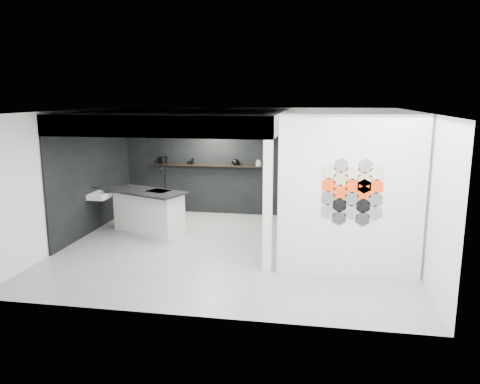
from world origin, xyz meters
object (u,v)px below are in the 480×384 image
wall_basin (100,195)px  kettle (235,162)px  glass_vase (259,163)px  utensil_cup (189,162)px  glass_bowl (259,164)px  bottle_dark (192,161)px  partition_panel (350,197)px  stockpot (163,160)px  kitchen_island (149,210)px

wall_basin → kettle: (2.78, 2.07, 0.55)m
glass_vase → utensil_cup: size_ratio=1.75×
glass_bowl → bottle_dark: (-1.77, 0.00, 0.02)m
glass_bowl → utensil_cup: (-1.86, 0.00, -0.01)m
glass_vase → kettle: bearing=180.0°
glass_bowl → wall_basin: bearing=-148.7°
kettle → bottle_dark: kettle is taller
glass_vase → partition_panel: bearing=-61.8°
utensil_cup → stockpot: bearing=180.0°
stockpot → glass_vase: (2.58, 0.00, -0.01)m
kitchen_island → glass_bowl: (2.29, 1.93, 0.87)m
wall_basin → glass_vase: (3.39, 2.07, 0.55)m
glass_bowl → glass_vase: size_ratio=1.00×
kettle → utensil_cup: kettle is taller
stockpot → bottle_dark: size_ratio=1.41×
glass_vase → glass_bowl: bearing=0.0°
partition_panel → kitchen_island: size_ratio=1.37×
wall_basin → stockpot: 2.29m
partition_panel → kitchen_island: bearing=156.1°
wall_basin → bottle_dark: bearing=51.8°
partition_panel → wall_basin: size_ratio=4.67×
stockpot → bottle_dark: (0.81, 0.00, -0.01)m
kitchen_island → stockpot: 2.15m
glass_vase → bottle_dark: bearing=180.0°
stockpot → glass_vase: stockpot is taller
glass_bowl → glass_vase: glass_vase is taller
glass_bowl → glass_vase: 0.02m
partition_panel → glass_vase: bearing=118.2°
utensil_cup → kitchen_island: bearing=-102.7°
kitchen_island → partition_panel: bearing=-1.4°
kettle → glass_vase: bearing=-6.0°
kitchen_island → kettle: kitchen_island is taller
kettle → glass_bowl: kettle is taller
partition_panel → stockpot: 6.05m
wall_basin → bottle_dark: 2.68m
kitchen_island → glass_vase: bearing=62.6°
glass_bowl → bottle_dark: bottle_dark is taller
partition_panel → glass_bowl: bearing=118.2°
kitchen_island → stockpot: size_ratio=9.35×
kitchen_island → utensil_cup: size_ratio=22.95×
utensil_cup → glass_vase: bearing=0.0°
wall_basin → glass_bowl: 4.00m
partition_panel → glass_bowl: (-2.08, 3.87, -0.02)m
kitchen_island → utensil_cup: (0.43, 1.93, 0.86)m
bottle_dark → utensil_cup: bottle_dark is taller
partition_panel → kitchen_island: (-4.37, 1.94, -0.89)m
kitchen_island → bottle_dark: kitchen_island is taller
kettle → glass_bowl: size_ratio=1.25×
kitchen_island → stockpot: kitchen_island is taller
wall_basin → bottle_dark: bottle_dark is taller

